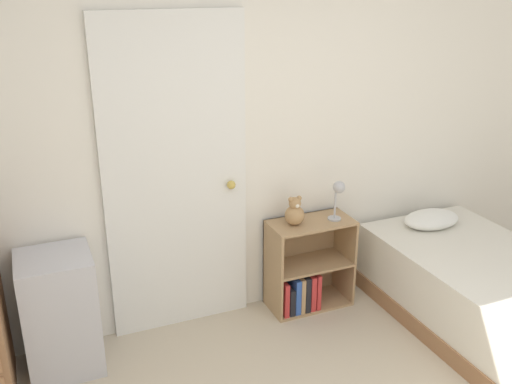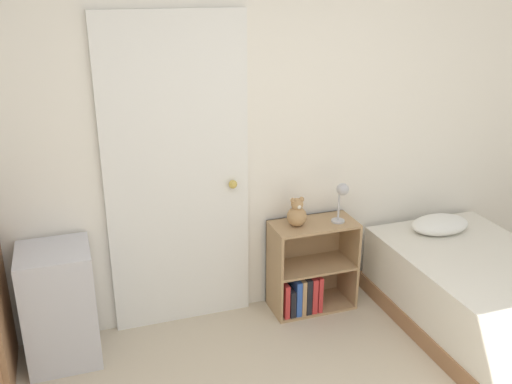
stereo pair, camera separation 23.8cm
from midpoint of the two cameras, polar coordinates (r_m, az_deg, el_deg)
The scene contains 7 objects.
wall_back at distance 3.65m, azimuth -1.06°, elevation 6.04°, with size 10.00×0.06×2.55m.
door_closed at distance 3.59m, azimuth -5.95°, elevation 1.37°, with size 0.91×0.09×2.03m.
storage_bin at distance 3.61m, azimuth -17.25°, elevation -10.82°, with size 0.41×0.40×0.73m.
bookshelf at distance 4.04m, azimuth 6.73°, elevation -8.35°, with size 0.58×0.30×0.64m.
teddy_bear at distance 3.79m, azimuth 5.91°, elevation -2.19°, with size 0.13×0.13×0.20m.
desk_lamp at distance 3.85m, azimuth 10.33°, elevation -0.30°, with size 0.10×0.10×0.28m.
bed at distance 4.02m, azimuth 24.54°, elevation -10.41°, with size 0.96×1.83×0.60m.
Camera 2 is at (-0.96, -1.22, 2.20)m, focal length 40.00 mm.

